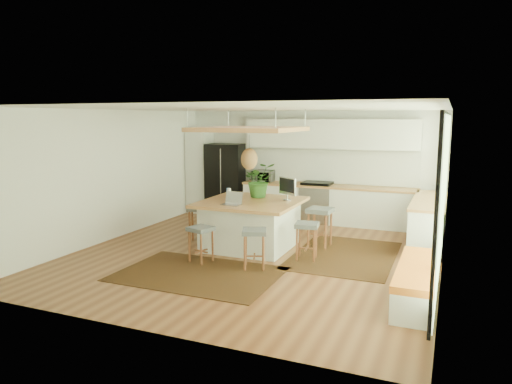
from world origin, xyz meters
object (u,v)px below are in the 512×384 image
at_px(stool_right_back, 320,229).
at_px(stool_left_side, 200,226).
at_px(island_plant, 259,184).
at_px(stool_near_right, 254,248).
at_px(microwave, 263,175).
at_px(fridge, 226,180).
at_px(stool_right_front, 307,240).
at_px(stool_near_left, 201,243).
at_px(laptop, 231,199).
at_px(island, 251,224).
at_px(monitor, 287,187).

distance_m(stool_right_back, stool_left_side, 2.43).
relative_size(stool_left_side, island_plant, 1.09).
xyz_separation_m(stool_near_right, microwave, (-1.41, 3.94, 0.75)).
xyz_separation_m(fridge, stool_right_front, (3.15, -3.11, -0.57)).
xyz_separation_m(stool_right_back, island_plant, (-1.26, -0.09, 0.85)).
bearing_deg(stool_near_left, stool_right_back, 47.20).
height_order(laptop, island_plant, island_plant).
bearing_deg(stool_right_back, island, -156.07).
bearing_deg(stool_left_side, laptop, -26.28).
xyz_separation_m(fridge, laptop, (1.73, -3.29, 0.12)).
relative_size(fridge, stool_right_front, 2.75).
bearing_deg(stool_near_right, stool_left_side, 146.45).
relative_size(fridge, stool_near_left, 2.91).
bearing_deg(laptop, stool_right_front, 10.01).
height_order(fridge, stool_near_left, fridge).
bearing_deg(microwave, fridge, 176.77).
bearing_deg(monitor, microwave, 154.03).
xyz_separation_m(fridge, stool_left_side, (0.79, -2.82, -0.57)).
xyz_separation_m(stool_near_right, laptop, (-0.74, 0.65, 0.70)).
bearing_deg(stool_right_front, stool_near_right, -129.35).
distance_m(fridge, stool_right_front, 4.46).
relative_size(stool_left_side, monitor, 1.56).
bearing_deg(island, stool_right_front, -17.34).
bearing_deg(stool_near_right, stool_right_back, 69.45).
height_order(stool_right_back, island_plant, island_plant).
distance_m(stool_right_back, monitor, 1.06).
distance_m(laptop, monitor, 1.20).
bearing_deg(microwave, stool_left_side, -98.89).
height_order(island, stool_right_front, island).
distance_m(stool_left_side, island_plant, 1.49).
height_order(microwave, island_plant, island_plant).
bearing_deg(fridge, microwave, -6.47).
height_order(island, microwave, microwave).
xyz_separation_m(stool_left_side, microwave, (0.27, 2.82, 0.75)).
relative_size(island, microwave, 3.53).
bearing_deg(stool_right_back, stool_left_side, -164.47).
distance_m(stool_right_front, monitor, 1.26).
relative_size(island, stool_right_back, 2.38).
relative_size(stool_right_front, laptop, 1.84).
height_order(stool_left_side, laptop, laptop).
relative_size(stool_right_back, monitor, 1.57).
bearing_deg(stool_near_left, island_plant, 76.53).
bearing_deg(island_plant, stool_right_front, -33.89).
bearing_deg(island, stool_near_left, -108.84).
xyz_separation_m(fridge, stool_near_left, (1.47, -3.97, -0.57)).
xyz_separation_m(stool_right_front, microwave, (-2.09, 3.12, 0.75)).
relative_size(stool_near_right, stool_right_front, 1.00).
height_order(stool_right_back, microwave, microwave).
bearing_deg(fridge, island, -61.82).
xyz_separation_m(stool_near_right, stool_right_back, (0.66, 1.77, 0.00)).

